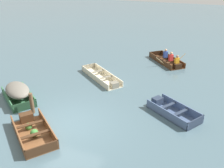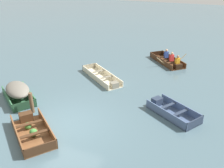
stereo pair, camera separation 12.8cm
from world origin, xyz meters
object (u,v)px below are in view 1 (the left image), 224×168
Objects in this scene: skiff_green_far_moored at (17,91)px; mooring_post at (32,103)px; skiff_cream_mid_moored at (102,77)px; rowboat_dark_varnish_with_crew at (168,60)px; skiff_slate_blue_near_moored at (171,111)px; dinghy_wooden_brown_foreground at (32,130)px.

mooring_post is (1.46, -0.78, 0.03)m from skiff_green_far_moored.
skiff_green_far_moored is at bearing -128.12° from skiff_cream_mid_moored.
mooring_post is at bearing -118.96° from rowboat_dark_varnish_with_crew.
skiff_slate_blue_near_moored is at bearing -79.44° from rowboat_dark_varnish_with_crew.
rowboat_dark_varnish_with_crew is 9.98m from mooring_post.
mooring_post is (-1.57, -4.63, 0.39)m from skiff_cream_mid_moored.
mooring_post reaches higher than skiff_slate_blue_near_moored.
skiff_slate_blue_near_moored is at bearing -28.24° from skiff_cream_mid_moored.
rowboat_dark_varnish_with_crew reaches higher than skiff_slate_blue_near_moored.
skiff_cream_mid_moored is at bearing 84.32° from dinghy_wooden_brown_foreground.
dinghy_wooden_brown_foreground is at bearing -110.98° from rowboat_dark_varnish_with_crew.
dinghy_wooden_brown_foreground is 5.99m from skiff_cream_mid_moored.
skiff_slate_blue_near_moored is at bearing 10.94° from skiff_green_far_moored.
skiff_slate_blue_near_moored is at bearing 35.09° from dinghy_wooden_brown_foreground.
dinghy_wooden_brown_foreground is at bearing -53.89° from mooring_post.
dinghy_wooden_brown_foreground reaches higher than skiff_cream_mid_moored.
skiff_cream_mid_moored is at bearing 151.76° from skiff_slate_blue_near_moored.
rowboat_dark_varnish_with_crew is at bearing 100.56° from skiff_slate_blue_near_moored.
mooring_post is at bearing 126.11° from dinghy_wooden_brown_foreground.
rowboat_dark_varnish_with_crew reaches higher than skiff_cream_mid_moored.
mooring_post reaches higher than skiff_cream_mid_moored.
skiff_cream_mid_moored is 4.91m from skiff_green_far_moored.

